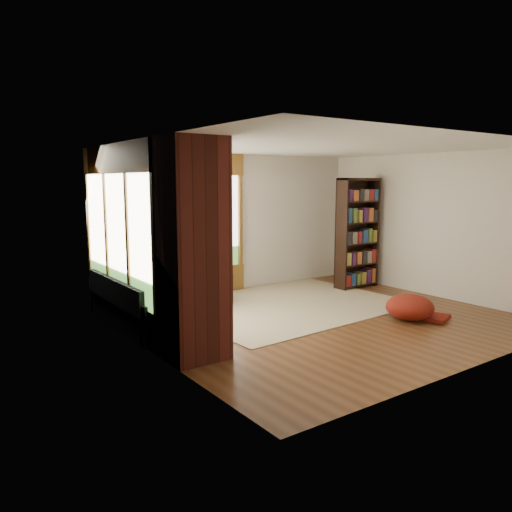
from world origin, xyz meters
TOP-DOWN VIEW (x-y plane):
  - floor at (0.00, 0.00)m, footprint 5.50×5.50m
  - ceiling at (0.00, 0.00)m, footprint 5.50×5.50m
  - wall_back at (0.00, 2.50)m, footprint 5.50×0.04m
  - wall_front at (0.00, -2.50)m, footprint 5.50×0.04m
  - wall_left at (-2.75, 0.00)m, footprint 0.04×5.00m
  - wall_right at (2.75, 0.00)m, footprint 0.04×5.00m
  - windows_back at (-1.20, 2.47)m, footprint 2.82×0.10m
  - windows_left at (-2.72, 1.20)m, footprint 0.10×2.62m
  - roller_blind at (-2.69, 2.03)m, footprint 0.03×0.72m
  - brick_chimney at (-2.40, -0.35)m, footprint 0.70×0.70m
  - sectional_sofa at (-1.95, 1.70)m, footprint 2.20×2.20m
  - area_rug at (0.11, 0.97)m, footprint 3.93×3.09m
  - bookshelf at (2.14, 1.30)m, footprint 0.92×0.31m
  - pouf at (1.07, -0.82)m, footprint 0.86×0.86m
  - dog_tan at (-1.59, 1.59)m, footprint 1.01×0.92m
  - dog_brindle at (-2.36, 0.91)m, footprint 0.79×0.92m
  - throw_pillows at (-1.92, 1.85)m, footprint 1.98×1.68m

SIDE VIEW (x-z plane):
  - floor at x=0.00m, z-range 0.00..0.00m
  - area_rug at x=0.11m, z-range 0.00..0.01m
  - pouf at x=1.07m, z-range 0.01..0.40m
  - sectional_sofa at x=-1.95m, z-range -0.10..0.70m
  - dog_brindle at x=-2.36m, z-range 0.54..0.98m
  - throw_pillows at x=-1.92m, z-range 0.56..1.01m
  - dog_tan at x=-1.59m, z-range 0.54..1.03m
  - bookshelf at x=2.14m, z-range 0.00..2.16m
  - wall_back at x=0.00m, z-range 0.00..2.60m
  - wall_front at x=0.00m, z-range 0.00..2.60m
  - wall_left at x=-2.75m, z-range 0.00..2.60m
  - wall_right at x=2.75m, z-range 0.00..2.60m
  - brick_chimney at x=-2.40m, z-range 0.00..2.60m
  - windows_back at x=-1.20m, z-range 0.40..2.30m
  - windows_left at x=-2.72m, z-range 0.40..2.30m
  - roller_blind at x=-2.69m, z-range 1.30..2.20m
  - ceiling at x=0.00m, z-range 2.60..2.60m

